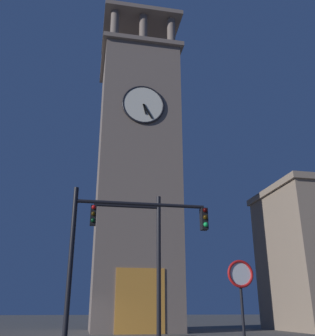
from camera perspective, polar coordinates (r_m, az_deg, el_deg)
clocktower at (r=30.47m, az=-3.20°, el=-0.87°), size 6.71×6.93×28.92m
traffic_signal_near at (r=14.39m, az=-3.11°, el=-11.67°), size 2.70×0.41×5.61m
traffic_signal_mid at (r=12.51m, az=-5.35°, el=-10.70°), size 4.57×0.41×5.23m
no_horn_sign at (r=11.48m, az=12.47°, el=-16.41°), size 0.78×0.14×2.78m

